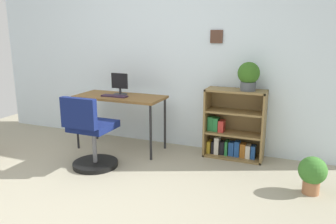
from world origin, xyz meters
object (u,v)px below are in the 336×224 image
desk (120,100)px  potted_plant_on_shelf (249,75)px  office_chair (91,137)px  bookshelf_low (233,127)px  monitor (120,85)px  keyboard (115,96)px  potted_plant_floor (312,173)px

desk → potted_plant_on_shelf: (1.58, 0.23, 0.37)m
office_chair → bookshelf_low: (1.40, 0.99, 0.00)m
monitor → keyboard: 0.19m
monitor → potted_plant_on_shelf: bearing=6.2°
desk → office_chair: bearing=-88.2°
desk → potted_plant_floor: desk is taller
monitor → potted_plant_floor: size_ratio=0.76×
monitor → potted_plant_floor: (2.37, -0.47, -0.64)m
potted_plant_on_shelf → desk: bearing=-171.6°
desk → potted_plant_on_shelf: bearing=8.4°
bookshelf_low → potted_plant_floor: bearing=-37.4°
monitor → potted_plant_floor: monitor is taller
monitor → bookshelf_low: (1.46, 0.23, -0.47)m
bookshelf_low → potted_plant_floor: 1.16m
desk → bookshelf_low: bearing=11.4°
office_chair → bookshelf_low: bearing=35.2°
potted_plant_floor → bookshelf_low: bearing=142.6°
bookshelf_low → potted_plant_on_shelf: potted_plant_on_shelf is taller
monitor → office_chair: 0.90m
potted_plant_on_shelf → bookshelf_low: bearing=161.8°
keyboard → potted_plant_on_shelf: size_ratio=1.02×
monitor → potted_plant_on_shelf: 1.63m
desk → office_chair: office_chair is taller
desk → keyboard: keyboard is taller
keyboard → potted_plant_floor: bearing=-8.0°
potted_plant_on_shelf → office_chair: bearing=-149.0°
office_chair → bookshelf_low: office_chair is taller
bookshelf_low → keyboard: bearing=-165.9°
office_chair → potted_plant_floor: size_ratio=2.30×
desk → potted_plant_floor: 2.41m
desk → potted_plant_on_shelf: size_ratio=3.45×
office_chair → bookshelf_low: size_ratio=1.00×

